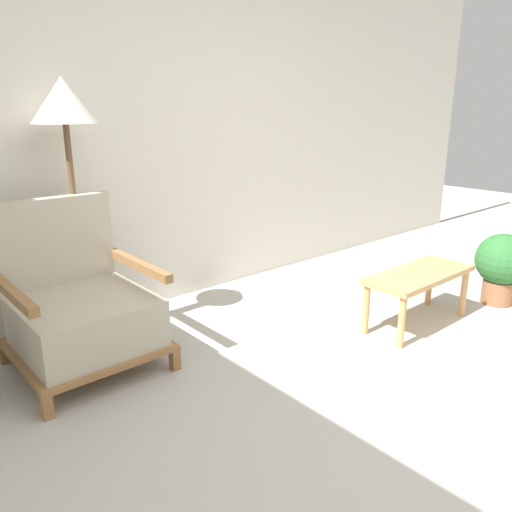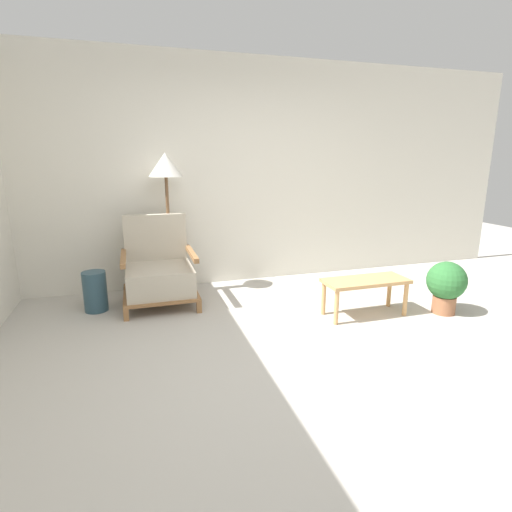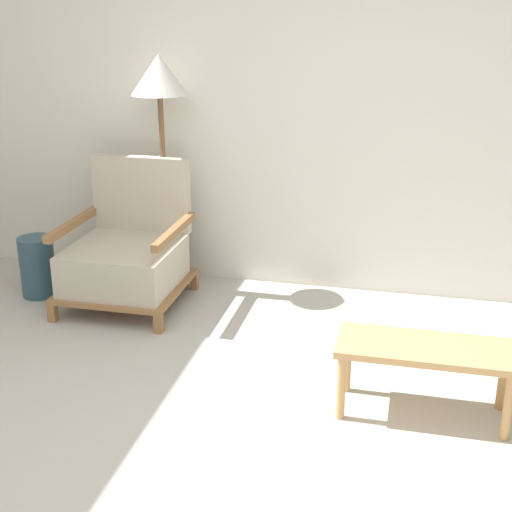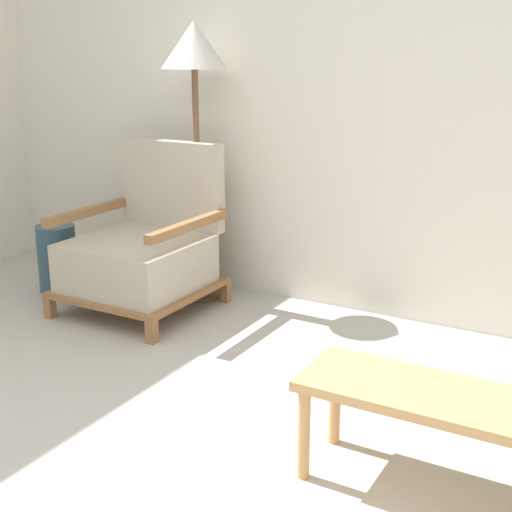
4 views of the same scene
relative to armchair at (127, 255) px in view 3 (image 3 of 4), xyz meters
The scene contains 6 objects.
ground_plane 2.06m from the armchair, 63.08° to the right, with size 14.00×14.00×0.00m, color #B7B2A8.
wall_back 1.50m from the armchair, 33.13° to the left, with size 8.00×0.06×2.70m.
armchair is the anchor object (origin of this frame).
floor_lamp 1.08m from the armchair, 65.45° to the left, with size 0.37×0.37×1.59m.
coffee_table 2.15m from the armchair, 26.07° to the right, with size 0.85×0.35×0.37m.
vase 0.66m from the armchair, behind, with size 0.23×0.23×0.41m, color #2D4C5B.
Camera 3 is at (0.91, -2.27, 1.94)m, focal length 50.00 mm.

